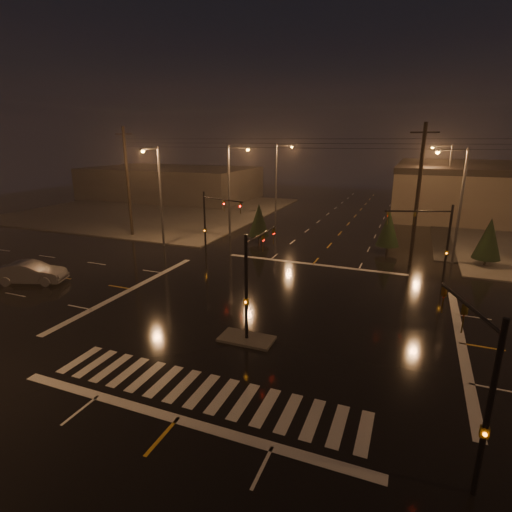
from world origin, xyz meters
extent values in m
plane|color=black|center=(0.00, 0.00, 0.00)|extent=(140.00, 140.00, 0.00)
cube|color=#43413C|center=(-30.00, 30.00, 0.06)|extent=(36.00, 36.00, 0.12)
cube|color=#43413C|center=(0.00, -4.00, 0.07)|extent=(3.00, 1.60, 0.15)
cube|color=beige|center=(0.00, -9.00, 0.01)|extent=(15.00, 2.60, 0.01)
cube|color=beige|center=(0.00, -11.00, 0.01)|extent=(16.00, 0.50, 0.01)
cube|color=beige|center=(0.00, 11.00, 0.01)|extent=(16.00, 0.50, 0.01)
cube|color=#393532|center=(-35.00, 42.00, 2.80)|extent=(30.00, 18.00, 5.60)
cylinder|color=black|center=(0.00, -4.00, 3.00)|extent=(0.18, 0.18, 6.00)
cylinder|color=black|center=(0.00, -1.75, 5.50)|extent=(0.12, 4.50, 0.12)
imported|color=#594707|center=(0.00, 0.27, 5.45)|extent=(0.16, 0.20, 1.00)
cube|color=#594707|center=(0.00, -4.00, 2.30)|extent=(0.25, 0.18, 0.35)
cylinder|color=black|center=(10.50, 10.50, 3.00)|extent=(0.18, 0.18, 6.00)
cylinder|color=black|center=(8.15, 9.64, 5.50)|extent=(4.74, 1.82, 0.12)
imported|color=#594707|center=(6.04, 8.88, 5.45)|extent=(0.24, 0.22, 1.00)
cube|color=#594707|center=(10.50, 10.50, 2.30)|extent=(0.25, 0.18, 0.35)
cylinder|color=black|center=(-10.50, 10.50, 3.00)|extent=(0.18, 0.18, 6.00)
cylinder|color=black|center=(-8.15, 9.64, 5.50)|extent=(4.74, 1.82, 0.12)
imported|color=#594707|center=(-6.04, 8.88, 5.45)|extent=(0.24, 0.22, 1.00)
cube|color=#594707|center=(-10.50, 10.50, 2.30)|extent=(0.25, 0.18, 0.35)
cylinder|color=black|center=(10.50, -10.50, 3.00)|extent=(0.18, 0.18, 6.00)
cylinder|color=black|center=(9.82, -8.62, 5.50)|extent=(1.48, 3.80, 0.12)
imported|color=#594707|center=(9.20, -6.93, 5.45)|extent=(0.22, 0.24, 1.00)
cube|color=#594707|center=(10.50, -10.50, 2.30)|extent=(0.25, 0.18, 0.35)
cylinder|color=#38383A|center=(-11.50, 18.00, 5.00)|extent=(0.24, 0.24, 10.00)
cylinder|color=#38383A|center=(-10.30, 18.00, 9.80)|extent=(2.40, 0.14, 0.14)
cube|color=#38383A|center=(-9.20, 18.00, 9.75)|extent=(0.70, 0.30, 0.18)
sphere|color=orange|center=(-9.20, 18.00, 9.62)|extent=(0.32, 0.32, 0.32)
cylinder|color=#38383A|center=(-11.50, 34.00, 5.00)|extent=(0.24, 0.24, 10.00)
cylinder|color=#38383A|center=(-10.30, 34.00, 9.80)|extent=(2.40, 0.14, 0.14)
cube|color=#38383A|center=(-9.20, 34.00, 9.75)|extent=(0.70, 0.30, 0.18)
sphere|color=orange|center=(-9.20, 34.00, 9.62)|extent=(0.32, 0.32, 0.32)
cylinder|color=#38383A|center=(11.50, 16.00, 5.00)|extent=(0.24, 0.24, 10.00)
cylinder|color=#38383A|center=(10.30, 16.00, 9.80)|extent=(2.40, 0.14, 0.14)
cube|color=#38383A|center=(9.20, 16.00, 9.75)|extent=(0.70, 0.30, 0.18)
sphere|color=orange|center=(9.20, 16.00, 9.62)|extent=(0.32, 0.32, 0.32)
cylinder|color=#38383A|center=(11.50, 36.00, 5.00)|extent=(0.24, 0.24, 10.00)
cylinder|color=#38383A|center=(10.30, 36.00, 9.80)|extent=(2.40, 0.14, 0.14)
cube|color=#38383A|center=(9.20, 36.00, 9.75)|extent=(0.70, 0.30, 0.18)
sphere|color=orange|center=(9.20, 36.00, 9.62)|extent=(0.32, 0.32, 0.32)
cylinder|color=#38383A|center=(-16.00, 11.50, 5.00)|extent=(0.24, 0.24, 10.00)
cylinder|color=#38383A|center=(-16.00, 10.30, 9.80)|extent=(0.14, 2.40, 0.14)
cube|color=#38383A|center=(-16.00, 9.20, 9.75)|extent=(0.30, 0.70, 0.18)
sphere|color=orange|center=(-16.00, 9.20, 9.62)|extent=(0.32, 0.32, 0.32)
cylinder|color=black|center=(-22.00, 14.00, 6.00)|extent=(0.32, 0.32, 12.00)
cube|color=black|center=(-22.00, 14.00, 11.20)|extent=(2.20, 0.12, 0.12)
cylinder|color=black|center=(8.00, 14.00, 6.00)|extent=(0.32, 0.32, 12.00)
cube|color=black|center=(8.00, 14.00, 11.20)|extent=(2.20, 0.12, 0.12)
cylinder|color=black|center=(14.06, 16.05, 0.35)|extent=(0.18, 0.18, 0.70)
cone|color=black|center=(14.06, 16.05, 2.49)|extent=(2.29, 2.29, 3.58)
cylinder|color=black|center=(-7.34, 16.52, 0.35)|extent=(0.18, 0.18, 0.70)
cone|color=black|center=(-7.34, 16.52, 2.43)|extent=(2.22, 2.22, 3.47)
cylinder|color=black|center=(5.74, 17.42, 0.35)|extent=(0.18, 0.18, 0.70)
cone|color=black|center=(5.74, 17.42, 2.40)|extent=(2.18, 2.18, 3.40)
imported|color=slate|center=(-18.97, -1.79, 0.84)|extent=(5.43, 3.53, 1.69)
camera|label=1|loc=(7.87, -22.23, 10.68)|focal=28.00mm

